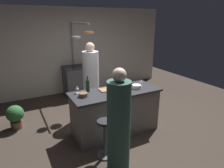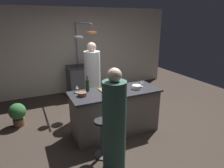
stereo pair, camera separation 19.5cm
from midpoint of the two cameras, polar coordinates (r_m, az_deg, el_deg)
name	(u,v)px [view 1 (the left image)]	position (r m, az deg, el deg)	size (l,w,h in m)	color
ground_plane	(115,131)	(4.28, -0.37, -13.40)	(9.00, 9.00, 0.00)	#382D26
back_wall	(72,51)	(6.38, -12.48, 9.28)	(6.40, 0.16, 2.60)	beige
kitchen_island	(115,111)	(4.06, -0.38, -7.95)	(1.80, 0.72, 0.90)	slate
stove_range	(77,80)	(6.20, -10.93, 1.00)	(0.80, 0.64, 0.89)	#47474C
chef	(91,83)	(4.68, -7.23, 0.30)	(0.37, 0.37, 1.76)	white
bar_stool_left	(105,137)	(3.41, -3.72, -15.04)	(0.28, 0.28, 0.68)	#4C4C51
guest_left	(119,126)	(2.93, -0.01, -12.21)	(0.35, 0.35, 1.64)	#33594C
overhead_pot_rack	(78,44)	(5.55, -10.74, 11.40)	(0.57, 1.44, 2.17)	gray
potted_plant	(15,115)	(4.76, -27.28, -8.11)	(0.36, 0.36, 0.52)	brown
cutting_board	(107,89)	(3.95, -2.79, -1.58)	(0.32, 0.22, 0.02)	#997047
pepper_mill	(122,86)	(3.86, 1.50, -0.52)	(0.05, 0.05, 0.21)	#382319
wine_bottle_amber	(124,88)	(3.71, 1.87, -1.27)	(0.07, 0.07, 0.29)	brown
wine_bottle_red	(88,86)	(3.85, -8.50, -0.50)	(0.07, 0.07, 0.32)	#143319
wine_bottle_green	(120,83)	(4.00, 0.85, 0.23)	(0.07, 0.07, 0.29)	#193D23
wine_glass_near_left_guest	(141,81)	(4.16, 7.15, 0.72)	(0.07, 0.07, 0.15)	silver
wine_glass_by_chef	(77,88)	(3.81, -11.55, -1.15)	(0.07, 0.07, 0.15)	silver
wine_glass_near_right_guest	(126,84)	(3.94, 2.52, -0.12)	(0.07, 0.07, 0.15)	silver
mixing_bowl_ceramic	(136,87)	(4.04, 5.72, -0.76)	(0.18, 0.18, 0.08)	silver
mixing_bowl_steel	(113,93)	(3.70, -1.09, -2.53)	(0.15, 0.15, 0.07)	#B7B7BC
mixing_bowl_wooden	(83,95)	(3.65, -9.88, -3.08)	(0.17, 0.17, 0.07)	brown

